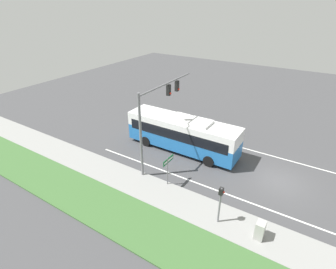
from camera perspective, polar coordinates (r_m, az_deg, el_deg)
ground_plane at (r=22.61m, az=22.89°, el=-9.36°), size 80.00×80.00×0.00m
sidewalk at (r=17.81m, az=18.73°, el=-19.85°), size 2.80×80.00×0.12m
lane_divider_near at (r=19.75m, az=20.76°, el=-14.91°), size 0.14×30.00×0.01m
lane_divider_far at (r=25.66m, az=24.48°, el=-5.07°), size 0.14×30.00×0.01m
bus at (r=24.11m, az=3.15°, el=0.46°), size 2.74×10.63×3.34m
signal_gantry at (r=20.70m, az=-2.38°, el=5.56°), size 7.47×0.41×6.98m
pedestrian_signal at (r=16.66m, az=11.32°, el=-13.76°), size 0.28×0.34×2.78m
street_sign at (r=19.54m, az=-0.03°, el=-6.82°), size 1.37×0.08×2.44m
utility_cabinet at (r=17.18m, az=19.39°, el=-19.03°), size 0.66×0.51×1.18m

